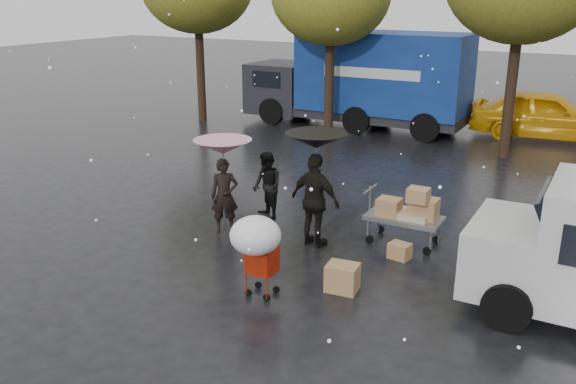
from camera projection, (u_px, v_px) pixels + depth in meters
The scene contains 12 objects.
ground at pixel (269, 258), 11.72m from camera, with size 90.00×90.00×0.00m, color black.
person_pink at pixel (224, 196), 12.80m from camera, with size 0.58×0.38×1.59m, color black.
person_middle at pixel (267, 186), 13.55m from camera, with size 0.74×0.58×1.53m, color black.
person_black at pixel (315, 200), 12.04m from camera, with size 1.12×0.47×1.91m, color black.
umbrella_pink at pixel (223, 147), 12.47m from camera, with size 1.21×1.21×2.01m.
umbrella_black at pixel (316, 141), 11.66m from camera, with size 1.21×1.21×2.32m.
vendor_cart at pixel (408, 211), 12.15m from camera, with size 1.52×0.80×1.27m.
shopping_cart at pixel (256, 240), 9.87m from camera, with size 0.84×0.84×1.46m.
blue_truck at pixel (362, 80), 22.39m from camera, with size 8.30×2.60×3.50m.
box_ground_near at pixel (342, 278), 10.41m from camera, with size 0.53×0.42×0.48m, color #8E5B3E.
box_ground_far at pixel (400, 251), 11.68m from camera, with size 0.39×0.31×0.31m, color #8E5B3E.
yellow_taxi at pixel (546, 115), 20.90m from camera, with size 1.99×4.94×1.68m, color #E7A20C.
Camera 1 is at (5.53, -9.19, 4.91)m, focal length 38.00 mm.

